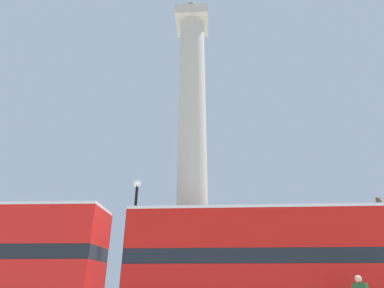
% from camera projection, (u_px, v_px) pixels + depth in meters
% --- Properties ---
extents(monument_column, '(4.75, 4.75, 21.31)m').
position_uv_depth(monument_column, '(192.00, 173.00, 17.61)').
color(monument_column, '#A39E8E').
rests_on(monument_column, ground_plane).
extents(bus_b, '(11.49, 2.82, 4.25)m').
position_uv_depth(bus_b, '(271.00, 258.00, 12.03)').
color(bus_b, '#B7140F').
rests_on(bus_b, ground_plane).
extents(street_lamp, '(0.42, 0.42, 6.47)m').
position_uv_depth(street_lamp, '(133.00, 234.00, 14.73)').
color(street_lamp, black).
rests_on(street_lamp, ground_plane).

